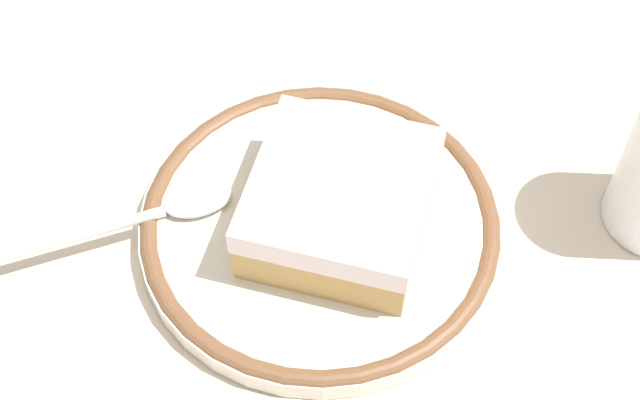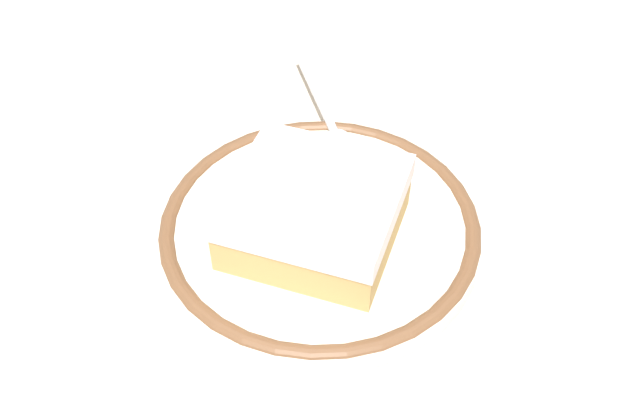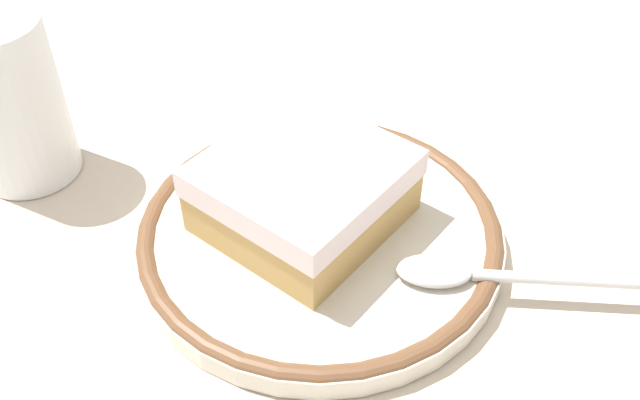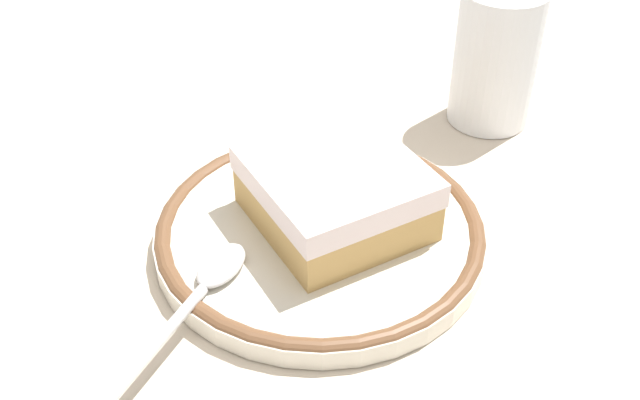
{
  "view_description": "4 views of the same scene",
  "coord_description": "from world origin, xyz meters",
  "px_view_note": "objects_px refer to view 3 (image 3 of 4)",
  "views": [
    {
      "loc": [
        -0.2,
        0.24,
        0.45
      ],
      "look_at": [
        -0.03,
        -0.01,
        0.03
      ],
      "focal_mm": 53.09,
      "sensor_mm": 36.0,
      "label": 1
    },
    {
      "loc": [
        -0.29,
        -0.2,
        0.35
      ],
      "look_at": [
        -0.03,
        -0.01,
        0.03
      ],
      "focal_mm": 40.81,
      "sensor_mm": 36.0,
      "label": 2
    },
    {
      "loc": [
        0.2,
        -0.17,
        0.29
      ],
      "look_at": [
        -0.03,
        -0.01,
        0.03
      ],
      "focal_mm": 39.83,
      "sensor_mm": 36.0,
      "label": 3
    },
    {
      "loc": [
        0.04,
        0.34,
        0.32
      ],
      "look_at": [
        -0.03,
        -0.01,
        0.03
      ],
      "focal_mm": 42.92,
      "sensor_mm": 36.0,
      "label": 4
    }
  ],
  "objects_px": {
    "cake_slice": "(304,190)",
    "cup": "(14,111)",
    "spoon": "(482,274)",
    "plate": "(320,233)"
  },
  "relations": [
    {
      "from": "spoon",
      "to": "cup",
      "type": "xyz_separation_m",
      "value": [
        -0.23,
        -0.16,
        0.03
      ]
    },
    {
      "from": "cake_slice",
      "to": "cup",
      "type": "height_order",
      "value": "cup"
    },
    {
      "from": "plate",
      "to": "cake_slice",
      "type": "distance_m",
      "value": 0.03
    },
    {
      "from": "cake_slice",
      "to": "spoon",
      "type": "bearing_deg",
      "value": 29.98
    },
    {
      "from": "plate",
      "to": "spoon",
      "type": "height_order",
      "value": "spoon"
    },
    {
      "from": "plate",
      "to": "cup",
      "type": "height_order",
      "value": "cup"
    },
    {
      "from": "cake_slice",
      "to": "cup",
      "type": "distance_m",
      "value": 0.18
    },
    {
      "from": "plate",
      "to": "spoon",
      "type": "relative_size",
      "value": 1.69
    },
    {
      "from": "plate",
      "to": "cake_slice",
      "type": "xyz_separation_m",
      "value": [
        -0.01,
        -0.0,
        0.03
      ]
    },
    {
      "from": "plate",
      "to": "cup",
      "type": "distance_m",
      "value": 0.2
    }
  ]
}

